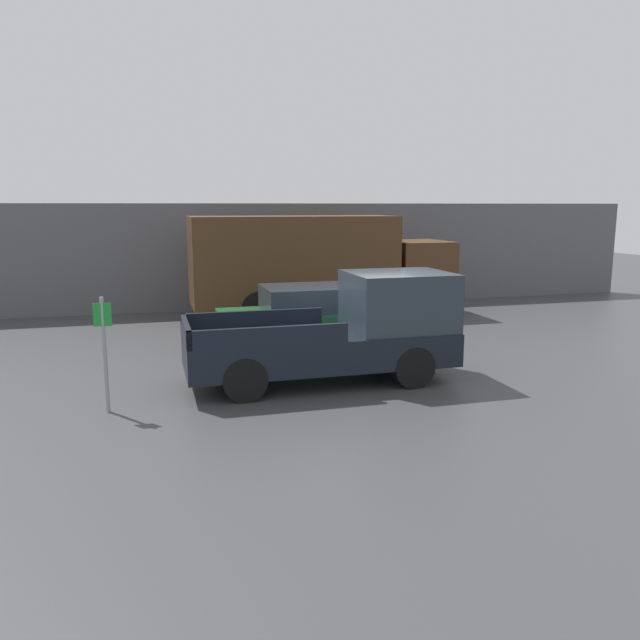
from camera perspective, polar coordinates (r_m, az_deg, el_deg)
The scene contains 6 objects.
ground_plane at distance 13.68m, azimuth 4.33°, elevation -4.69°, with size 60.00×60.00×0.00m, color #3D3D3F.
building_wall at distance 22.10m, azimuth -3.72°, elevation 5.89°, with size 28.00×0.15×3.63m.
pickup_truck at distance 12.72m, azimuth 2.49°, elevation -1.07°, with size 5.40×1.95×2.21m.
car at distance 15.52m, azimuth -1.12°, elevation 0.27°, with size 4.31×1.98×1.60m.
delivery_truck at distance 19.72m, azimuth -0.48°, elevation 5.25°, with size 8.31×2.35×3.24m.
parking_sign at distance 11.35m, azimuth -19.11°, elevation -2.39°, with size 0.30×0.07×2.03m.
Camera 1 is at (-4.52, -12.41, 3.57)m, focal length 35.00 mm.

